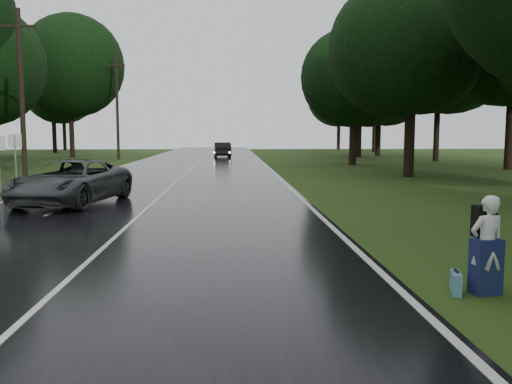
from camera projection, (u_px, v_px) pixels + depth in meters
ground at (81, 270)px, 10.51m from camera, size 160.00×160.00×0.00m
road at (179, 180)px, 30.36m from camera, size 12.00×140.00×0.04m
lane_center at (179, 180)px, 30.36m from camera, size 0.12×140.00×0.01m
grey_car at (71, 182)px, 19.98m from camera, size 3.87×6.37×1.65m
far_car at (222, 150)px, 58.50m from camera, size 2.05×5.06×1.63m
hitchhiker at (486, 248)px, 8.87m from camera, size 0.67×0.63×1.67m
suitcase at (456, 283)px, 8.96m from camera, size 0.28×0.52×0.36m
utility_pole_mid at (26, 181)px, 29.79m from camera, size 1.80×0.28×9.39m
utility_pole_far at (119, 159)px, 54.60m from camera, size 1.80×0.28×10.51m
road_sign_a at (1, 194)px, 23.55m from camera, size 0.61×0.10×2.54m
road_sign_b at (17, 190)px, 25.35m from camera, size 0.63×0.10×2.63m
tree_left_f at (73, 157)px, 59.03m from camera, size 11.09×11.09×17.32m
tree_right_d at (408, 177)px, 32.86m from camera, size 8.90×8.90×13.91m
tree_right_e at (352, 165)px, 45.20m from camera, size 8.11×8.11×12.67m
tree_right_f at (358, 157)px, 59.88m from camera, size 8.18×8.18×12.78m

